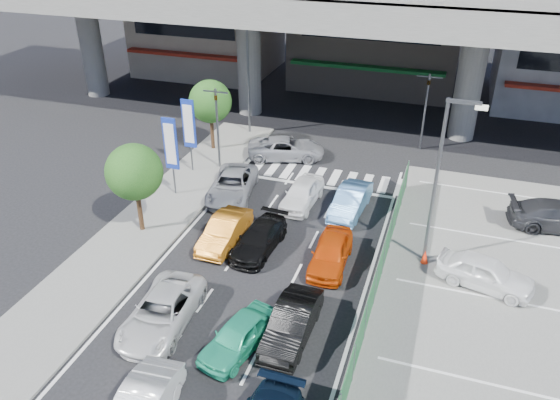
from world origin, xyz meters
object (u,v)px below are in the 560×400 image
(taxi_teal_mid, at_px, (238,336))
(traffic_cone, at_px, (425,257))
(signboard_far, at_px, (189,126))
(parked_sedan_white, at_px, (485,273))
(tree_far, at_px, (210,102))
(traffic_light_right, at_px, (427,93))
(parked_sedan_dgrey, at_px, (560,216))
(tree_near, at_px, (134,172))
(sedan_black_mid, at_px, (259,239))
(taxi_orange_left, at_px, (225,231))
(sedan_white_mid_left, at_px, (162,312))
(crossing_wagon_silver, at_px, (286,148))
(hatch_black_mid_right, at_px, (292,323))
(street_lamp_left, at_px, (250,68))
(kei_truck_front_right, at_px, (351,201))
(street_lamp_right, at_px, (442,170))
(traffic_light_left, at_px, (216,109))
(sedan_white_front_mid, at_px, (302,193))
(taxi_orange_right, at_px, (331,253))
(signboard_near, at_px, (171,146))
(wagon_silver_front_left, at_px, (232,185))

(taxi_teal_mid, distance_m, traffic_cone, 9.98)
(signboard_far, height_order, parked_sedan_white, signboard_far)
(tree_far, distance_m, traffic_cone, 17.52)
(traffic_light_right, distance_m, parked_sedan_dgrey, 11.63)
(tree_near, relative_size, sedan_black_mid, 1.14)
(taxi_orange_left, height_order, traffic_cone, taxi_orange_left)
(sedan_white_mid_left, bearing_deg, signboard_far, 107.88)
(traffic_light_right, height_order, crossing_wagon_silver, traffic_light_right)
(taxi_teal_mid, bearing_deg, sedan_black_mid, 118.19)
(taxi_teal_mid, bearing_deg, parked_sedan_dgrey, 61.00)
(tree_near, distance_m, sedan_black_mid, 6.88)
(parked_sedan_white, bearing_deg, hatch_black_mid_right, 142.94)
(street_lamp_left, height_order, kei_truck_front_right, street_lamp_left)
(street_lamp_right, bearing_deg, parked_sedan_white, -26.41)
(tree_far, relative_size, sedan_black_mid, 1.14)
(traffic_light_left, distance_m, parked_sedan_white, 17.74)
(tree_near, xyz_separation_m, sedan_white_front_mid, (7.00, 5.25, -2.70))
(street_lamp_left, distance_m, crossing_wagon_silver, 6.34)
(sedan_white_front_mid, distance_m, crossing_wagon_silver, 6.15)
(taxi_orange_right, relative_size, crossing_wagon_silver, 0.82)
(tree_near, height_order, kei_truck_front_right, tree_near)
(signboard_near, relative_size, signboard_far, 1.00)
(parked_sedan_white, bearing_deg, wagon_silver_front_left, 87.53)
(kei_truck_front_right, bearing_deg, parked_sedan_dgrey, 13.20)
(parked_sedan_white, height_order, traffic_cone, parked_sedan_white)
(tree_far, bearing_deg, sedan_white_front_mid, -33.92)
(traffic_cone, bearing_deg, parked_sedan_white, -19.69)
(crossing_wagon_silver, height_order, parked_sedan_white, parked_sedan_white)
(tree_near, xyz_separation_m, parked_sedan_dgrey, (20.27, 6.93, -2.60))
(sedan_white_mid_left, distance_m, taxi_orange_right, 8.15)
(traffic_light_right, height_order, traffic_cone, traffic_light_right)
(hatch_black_mid_right, xyz_separation_m, sedan_white_front_mid, (-2.59, 10.15, 0.00))
(tree_near, bearing_deg, taxi_teal_mid, -37.96)
(sedan_black_mid, bearing_deg, crossing_wagon_silver, 104.78)
(traffic_light_right, distance_m, crossing_wagon_silver, 9.77)
(taxi_orange_right, xyz_separation_m, parked_sedan_white, (6.80, 0.55, 0.08))
(tree_far, xyz_separation_m, taxi_orange_left, (5.28, -10.14, -2.71))
(tree_near, height_order, taxi_teal_mid, tree_near)
(signboard_near, xyz_separation_m, parked_sedan_dgrey, (20.47, 2.94, -2.28))
(traffic_light_right, xyz_separation_m, sedan_black_mid, (-6.21, -14.67, -3.33))
(sedan_white_mid_left, relative_size, parked_sedan_dgrey, 0.96)
(parked_sedan_white, xyz_separation_m, parked_sedan_dgrey, (3.59, 6.18, 0.02))
(traffic_light_right, distance_m, signboard_near, 16.83)
(street_lamp_right, relative_size, hatch_black_mid_right, 1.91)
(street_lamp_left, bearing_deg, traffic_light_left, -88.80)
(taxi_orange_right, distance_m, sedan_white_front_mid, 5.81)
(traffic_light_left, relative_size, taxi_orange_left, 1.27)
(street_lamp_left, xyz_separation_m, kei_truck_front_right, (9.06, -8.72, -4.08))
(street_lamp_right, relative_size, sedan_white_front_mid, 1.98)
(taxi_orange_left, bearing_deg, crossing_wagon_silver, 91.87)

